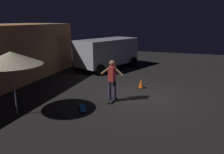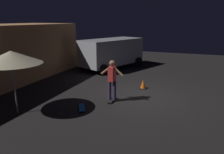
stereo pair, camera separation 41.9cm
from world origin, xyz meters
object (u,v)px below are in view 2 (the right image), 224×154
object	(u,v)px
patio_umbrella	(11,57)
traffic_cone	(143,84)
parked_van	(112,52)
skateboard_ridden	(112,100)
skater	(112,77)
skateboard_spare	(82,108)

from	to	relation	value
patio_umbrella	traffic_cone	size ratio (longest dim) A/B	5.00
parked_van	skateboard_ridden	xyz separation A→B (m)	(-6.03, -2.33, -1.11)
skateboard_ridden	skater	bearing A→B (deg)	-90.00
patio_umbrella	skateboard_spare	size ratio (longest dim) A/B	2.98
parked_van	skateboard_ridden	bearing A→B (deg)	-158.84
skateboard_spare	traffic_cone	distance (m)	3.73
skateboard_ridden	skater	world-z (taller)	skater
parked_van	skateboard_spare	size ratio (longest dim) A/B	6.45
parked_van	patio_umbrella	xyz separation A→B (m)	(-8.42, 0.47, 0.91)
skater	traffic_cone	size ratio (longest dim) A/B	3.63
skateboard_spare	patio_umbrella	bearing A→B (deg)	120.54
patio_umbrella	skateboard_spare	world-z (taller)	patio_umbrella
skateboard_ridden	skater	xyz separation A→B (m)	(0.00, -0.00, 0.98)
skateboard_ridden	traffic_cone	bearing A→B (deg)	-20.59
parked_van	traffic_cone	xyz separation A→B (m)	(-3.86, -3.15, -0.95)
parked_van	skateboard_spare	xyz separation A→B (m)	(-7.23, -1.55, -1.11)
skater	traffic_cone	bearing A→B (deg)	-20.59
skateboard_spare	skater	distance (m)	1.74
traffic_cone	skateboard_ridden	bearing A→B (deg)	159.41
parked_van	skater	distance (m)	6.46
parked_van	traffic_cone	size ratio (longest dim) A/B	10.82
skateboard_ridden	skater	distance (m)	0.98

